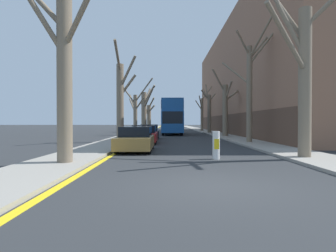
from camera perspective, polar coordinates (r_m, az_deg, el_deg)
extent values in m
plane|color=#2B2D30|center=(7.61, 7.89, -11.28)|extent=(300.00, 300.00, 0.00)
cube|color=gray|center=(57.54, -4.21, -0.73)|extent=(2.53, 120.00, 0.12)
cube|color=gray|center=(57.73, 6.05, -0.73)|extent=(2.53, 120.00, 0.12)
cube|color=#93664C|center=(43.28, 16.80, 8.26)|extent=(10.00, 48.99, 14.49)
cube|color=brown|center=(41.73, 10.16, 0.31)|extent=(0.12, 48.01, 2.50)
cube|color=yellow|center=(57.46, -2.77, -0.79)|extent=(0.24, 120.00, 0.01)
cylinder|color=#7A6B56|center=(11.73, -19.22, 10.79)|extent=(0.55, 0.55, 7.27)
cylinder|color=#7A6B56|center=(12.67, -19.59, 17.30)|extent=(0.77, 1.30, 1.78)
cylinder|color=#7A6B56|center=(11.46, -17.30, 18.05)|extent=(1.33, 1.16, 1.56)
cylinder|color=#7A6B56|center=(12.11, -23.09, 18.48)|extent=(1.65, 0.82, 2.60)
cylinder|color=#7A6B56|center=(23.69, -9.22, 4.30)|extent=(0.56, 0.56, 6.09)
cylinder|color=#7A6B56|center=(23.83, -7.78, 7.66)|extent=(1.36, 0.42, 1.77)
cylinder|color=#7A6B56|center=(23.06, -9.70, 12.96)|extent=(0.21, 2.36, 2.03)
cylinder|color=#7A6B56|center=(23.48, -7.82, 10.07)|extent=(1.52, 1.01, 2.48)
cylinder|color=#7A6B56|center=(35.40, -6.35, 2.07)|extent=(0.46, 0.46, 4.77)
cylinder|color=#7A6B56|center=(35.25, -5.54, 4.26)|extent=(1.21, 0.51, 1.61)
cylinder|color=#7A6B56|center=(36.38, -6.87, 4.54)|extent=(1.04, 1.89, 2.00)
cylinder|color=#7A6B56|center=(36.56, -6.90, 3.85)|extent=(1.12, 2.28, 1.93)
cylinder|color=#7A6B56|center=(35.13, -4.73, 6.87)|extent=(2.24, 0.94, 2.76)
cylinder|color=#7A6B56|center=(35.30, -8.08, 6.53)|extent=(2.21, 0.99, 3.02)
cylinder|color=#7A6B56|center=(47.12, -4.71, 2.66)|extent=(0.81, 0.81, 6.25)
cylinder|color=#7A6B56|center=(46.23, -3.72, 5.95)|extent=(2.11, 2.31, 2.90)
cylinder|color=#7A6B56|center=(46.23, -3.90, 5.22)|extent=(1.83, 2.25, 3.10)
cylinder|color=#7A6B56|center=(48.16, -4.11, 5.76)|extent=(1.21, 2.16, 2.57)
cylinder|color=#7A6B56|center=(59.20, -3.76, 1.63)|extent=(0.79, 0.79, 4.91)
cylinder|color=#7A6B56|center=(58.58, -3.24, 3.34)|extent=(1.45, 1.59, 1.40)
cylinder|color=#7A6B56|center=(59.85, -4.55, 3.21)|extent=(2.05, 1.43, 2.98)
cylinder|color=#7A6B56|center=(58.31, -3.29, 4.46)|extent=(1.40, 2.24, 1.96)
cylinder|color=#7A6B56|center=(58.59, -4.54, 3.44)|extent=(1.84, 1.79, 2.30)
cylinder|color=#7A6B56|center=(13.95, 24.51, 7.28)|extent=(0.53, 0.53, 6.37)
cylinder|color=#7A6B56|center=(15.26, 21.03, 19.83)|extent=(1.42, 1.94, 3.27)
cylinder|color=#7A6B56|center=(12.84, 21.70, 15.04)|extent=(2.52, 2.30, 2.22)
cylinder|color=#7A6B56|center=(14.25, 22.30, 16.53)|extent=(1.30, 0.37, 2.34)
cylinder|color=#7A6B56|center=(22.79, 15.13, 5.73)|extent=(0.41, 0.41, 7.12)
cylinder|color=#7A6B56|center=(23.54, 12.64, 9.81)|extent=(1.85, 1.70, 1.94)
cylinder|color=#7A6B56|center=(23.93, 16.86, 14.18)|extent=(1.77, 0.90, 2.01)
cylinder|color=#7A6B56|center=(22.80, 14.02, 15.02)|extent=(1.34, 1.12, 1.68)
cylinder|color=#7A6B56|center=(22.31, 17.04, 15.67)|extent=(0.91, 2.74, 2.24)
cylinder|color=#7A6B56|center=(23.30, 17.71, 14.43)|extent=(2.04, 0.87, 2.67)
cylinder|color=#7A6B56|center=(31.59, 10.71, 2.83)|extent=(0.53, 0.53, 5.44)
cylinder|color=#7A6B56|center=(31.19, 11.30, 6.56)|extent=(0.65, 1.38, 1.93)
cylinder|color=#7A6B56|center=(32.43, 12.22, 5.92)|extent=(2.11, 1.31, 1.54)
cylinder|color=#7A6B56|center=(31.44, 9.57, 8.41)|extent=(1.60, 0.81, 2.50)
cylinder|color=#7A6B56|center=(41.58, 7.76, 2.27)|extent=(0.50, 0.50, 5.33)
cylinder|color=#7A6B56|center=(41.48, 7.02, 5.73)|extent=(1.31, 0.55, 1.67)
cylinder|color=#7A6B56|center=(42.24, 7.19, 5.72)|extent=(0.92, 1.35, 1.99)
cylinder|color=#7A6B56|center=(42.41, 7.42, 5.82)|extent=(0.53, 1.61, 3.17)
cylinder|color=#7A6B56|center=(42.38, 8.30, 5.39)|extent=(1.16, 1.41, 1.20)
cylinder|color=#7A6B56|center=(50.97, 6.38, 2.14)|extent=(0.47, 0.47, 5.58)
cylinder|color=#7A6B56|center=(51.68, 7.52, 6.52)|extent=(2.31, 0.87, 3.05)
cylinder|color=#7A6B56|center=(50.23, 6.12, 4.40)|extent=(0.83, 1.79, 2.34)
cylinder|color=#7A6B56|center=(50.90, 5.77, 3.92)|extent=(1.26, 0.34, 1.76)
cylinder|color=#7A6B56|center=(50.40, 6.48, 3.53)|extent=(0.21, 1.37, 1.51)
cylinder|color=#7A6B56|center=(51.89, 6.49, 4.83)|extent=(0.57, 1.73, 2.44)
cube|color=#19519E|center=(38.22, 0.65, 0.80)|extent=(2.56, 10.14, 2.50)
cube|color=#19519E|center=(38.27, 0.65, 3.67)|extent=(2.51, 9.94, 1.33)
cube|color=navy|center=(38.32, 0.65, 4.75)|extent=(2.51, 9.94, 0.12)
cube|color=black|center=(38.23, 0.65, 1.52)|extent=(2.59, 8.93, 1.30)
cube|color=black|center=(38.28, 0.65, 3.77)|extent=(2.59, 8.93, 1.01)
cube|color=black|center=(33.18, 0.76, 1.63)|extent=(2.30, 0.06, 1.36)
cylinder|color=black|center=(35.20, -1.09, -1.00)|extent=(0.30, 0.98, 0.98)
cylinder|color=black|center=(35.23, 2.51, -1.00)|extent=(0.30, 0.98, 0.98)
cylinder|color=black|center=(41.08, -0.95, -0.74)|extent=(0.30, 0.98, 0.98)
cylinder|color=black|center=(41.11, 2.14, -0.74)|extent=(0.30, 0.98, 0.98)
cube|color=olive|center=(16.36, -6.31, -3.07)|extent=(1.84, 4.38, 0.62)
cube|color=black|center=(16.59, -6.22, -1.03)|extent=(1.62, 2.28, 0.53)
cylinder|color=black|center=(15.19, -9.89, -4.03)|extent=(0.20, 0.64, 0.64)
cylinder|color=black|center=(15.00, -3.78, -4.08)|extent=(0.20, 0.64, 0.64)
cylinder|color=black|center=(17.77, -8.45, -3.32)|extent=(0.20, 0.64, 0.64)
cylinder|color=black|center=(17.61, -3.23, -3.35)|extent=(0.20, 0.64, 0.64)
cube|color=maroon|center=(22.22, -4.67, -2.06)|extent=(1.87, 4.08, 0.61)
cube|color=black|center=(22.45, -4.62, -0.55)|extent=(1.65, 2.12, 0.55)
cylinder|color=black|center=(21.10, -7.17, -2.68)|extent=(0.20, 0.63, 0.63)
cylinder|color=black|center=(20.96, -2.68, -2.70)|extent=(0.20, 0.63, 0.63)
cylinder|color=black|center=(23.53, -6.44, -2.32)|extent=(0.20, 0.63, 0.63)
cylinder|color=black|center=(23.40, -2.41, -2.33)|extent=(0.20, 0.63, 0.63)
cube|color=black|center=(28.13, -3.71, -1.49)|extent=(1.74, 3.94, 0.58)
cube|color=black|center=(28.35, -3.68, -0.30)|extent=(1.53, 2.05, 0.59)
cylinder|color=black|center=(27.02, -5.47, -1.92)|extent=(0.20, 0.63, 0.63)
cylinder|color=black|center=(26.92, -2.25, -1.92)|extent=(0.20, 0.63, 0.63)
cylinder|color=black|center=(29.37, -5.04, -1.70)|extent=(0.20, 0.63, 0.63)
cylinder|color=black|center=(29.28, -2.08, -1.71)|extent=(0.20, 0.63, 0.63)
cylinder|color=white|center=(12.92, 9.04, -3.63)|extent=(0.31, 0.31, 1.20)
cube|color=yellow|center=(12.76, 9.16, -3.42)|extent=(0.22, 0.01, 0.43)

